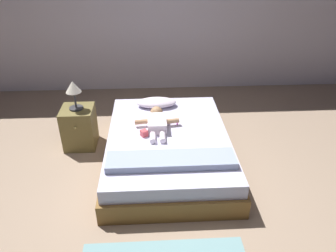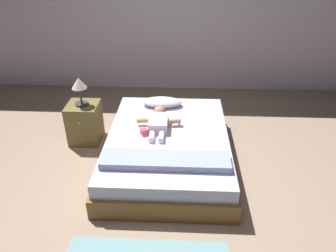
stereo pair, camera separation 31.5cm
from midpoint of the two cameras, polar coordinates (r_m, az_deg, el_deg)
ground_plane at (r=3.15m, az=-3.41°, el=-15.20°), size 8.00×8.00×0.00m
wall_behind_bed at (r=5.30m, az=-4.02°, el=19.57°), size 8.00×0.12×2.52m
bed at (r=3.67m, az=-2.46°, el=-3.93°), size 1.38×1.92×0.37m
pillow at (r=4.15m, az=-4.26°, el=4.15°), size 0.51×0.26×0.11m
baby at (r=3.68m, az=-4.43°, el=0.70°), size 0.52×0.64×0.16m
toothbrush at (r=3.78m, az=-0.77°, el=0.74°), size 0.02×0.13×0.02m
nightstand at (r=4.10m, az=-17.63°, el=-0.26°), size 0.38×0.41×0.51m
lamp at (r=3.88m, az=-18.77°, el=6.13°), size 0.18×0.18×0.35m
blanket at (r=3.10m, az=-2.36°, el=-6.22°), size 1.25×0.28×0.07m
toy_block at (r=3.53m, az=-6.83°, el=-1.33°), size 0.09×0.09×0.07m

